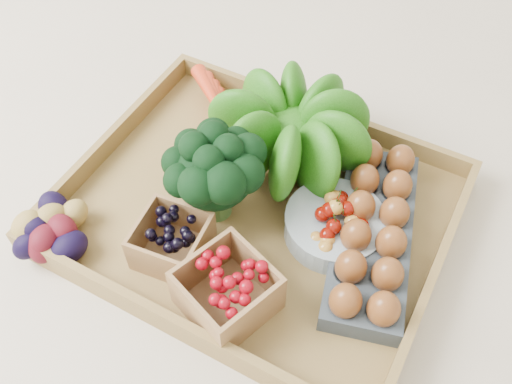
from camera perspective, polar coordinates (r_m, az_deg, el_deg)
The scene contains 10 objects.
ground at distance 0.87m, azimuth 0.00°, elevation -2.43°, with size 4.00×4.00×0.00m, color beige.
tray at distance 0.87m, azimuth 0.00°, elevation -2.14°, with size 0.55×0.45×0.01m, color olive.
carrots at distance 0.95m, azimuth -3.26°, elevation 6.92°, with size 0.18×0.13×0.04m, color red, non-canonical shape.
lettuce at distance 0.87m, azimuth 3.62°, elevation 6.82°, with size 0.16×0.16×0.16m, color #16470B.
broccoli at distance 0.82m, azimuth -4.14°, elevation 0.57°, with size 0.15×0.15×0.12m, color black, non-canonical shape.
cherry_bowl at distance 0.83m, azimuth 7.87°, elevation -3.32°, with size 0.15×0.15×0.04m, color #8C9EA5.
egg_carton at distance 0.83m, azimuth 11.51°, elevation -4.39°, with size 0.11×0.30×0.04m, color #394148.
potatoes at distance 0.85m, azimuth -20.13°, elevation -3.34°, with size 0.12×0.12×0.07m, color #450B13, non-canonical shape.
punnet_blackberry at distance 0.80m, azimuth -8.42°, elevation -4.85°, with size 0.09×0.09×0.06m, color black.
punnet_raspberry at distance 0.75m, azimuth -2.92°, elevation -9.80°, with size 0.11×0.11×0.07m, color maroon.
Camera 1 is at (0.24, -0.45, 0.71)m, focal length 40.00 mm.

